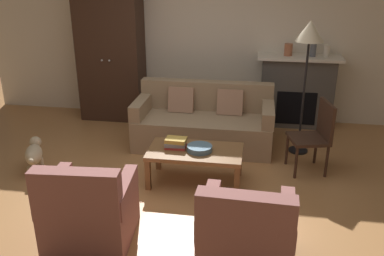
% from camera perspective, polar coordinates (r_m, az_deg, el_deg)
% --- Properties ---
extents(ground_plane, '(9.60, 9.60, 0.00)m').
position_cam_1_polar(ground_plane, '(5.05, -2.98, -8.04)').
color(ground_plane, '#B27A47').
extents(back_wall, '(7.20, 0.10, 2.80)m').
position_cam_1_polar(back_wall, '(6.97, 1.18, 12.74)').
color(back_wall, silver).
rests_on(back_wall, ground).
extents(fireplace, '(1.26, 0.48, 1.12)m').
position_cam_1_polar(fireplace, '(6.88, 13.78, 4.85)').
color(fireplace, '#4C4947').
rests_on(fireplace, ground).
extents(armoire, '(1.06, 0.57, 2.02)m').
position_cam_1_polar(armoire, '(7.06, -10.71, 9.30)').
color(armoire, '#382319').
rests_on(armoire, ground).
extents(couch, '(1.92, 0.85, 0.86)m').
position_cam_1_polar(couch, '(6.04, 1.59, 0.58)').
color(couch, '#937A5B').
rests_on(couch, ground).
extents(coffee_table, '(1.10, 0.60, 0.42)m').
position_cam_1_polar(coffee_table, '(5.01, 0.43, -3.50)').
color(coffee_table, brown).
rests_on(coffee_table, ground).
extents(fruit_bowl, '(0.29, 0.29, 0.06)m').
position_cam_1_polar(fruit_bowl, '(4.95, 1.02, -2.72)').
color(fruit_bowl, slate).
rests_on(fruit_bowl, coffee_table).
extents(book_stack, '(0.26, 0.19, 0.12)m').
position_cam_1_polar(book_stack, '(5.02, -2.19, -2.01)').
color(book_stack, '#B73833').
rests_on(book_stack, coffee_table).
extents(mantel_vase_terracotta, '(0.12, 0.12, 0.18)m').
position_cam_1_polar(mantel_vase_terracotta, '(6.69, 12.73, 10.16)').
color(mantel_vase_terracotta, '#A86042').
rests_on(mantel_vase_terracotta, fireplace).
extents(mantel_vase_slate, '(0.09, 0.09, 0.27)m').
position_cam_1_polar(mantel_vase_slate, '(6.71, 15.87, 10.29)').
color(mantel_vase_slate, '#565B66').
rests_on(mantel_vase_slate, fireplace).
extents(mantel_vase_cream, '(0.09, 0.09, 0.18)m').
position_cam_1_polar(mantel_vase_cream, '(6.75, 17.54, 9.77)').
color(mantel_vase_cream, beige).
rests_on(mantel_vase_cream, fireplace).
extents(armchair_near_left, '(0.83, 0.83, 0.88)m').
position_cam_1_polar(armchair_near_left, '(4.15, -13.56, -10.85)').
color(armchair_near_left, '#935B56').
rests_on(armchair_near_left, ground).
extents(armchair_near_right, '(0.80, 0.80, 0.88)m').
position_cam_1_polar(armchair_near_right, '(3.75, 7.19, -14.30)').
color(armchair_near_right, '#935B56').
rests_on(armchair_near_right, ground).
extents(side_chair_wooden, '(0.53, 0.53, 0.90)m').
position_cam_1_polar(side_chair_wooden, '(5.44, 16.19, -0.59)').
color(side_chair_wooden, '#382319').
rests_on(side_chair_wooden, ground).
extents(floor_lamp, '(0.36, 0.36, 1.78)m').
position_cam_1_polar(floor_lamp, '(5.67, 15.38, 11.32)').
color(floor_lamp, black).
rests_on(floor_lamp, ground).
extents(dog, '(0.33, 0.54, 0.39)m').
position_cam_1_polar(dog, '(5.66, -20.31, -3.21)').
color(dog, beige).
rests_on(dog, ground).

